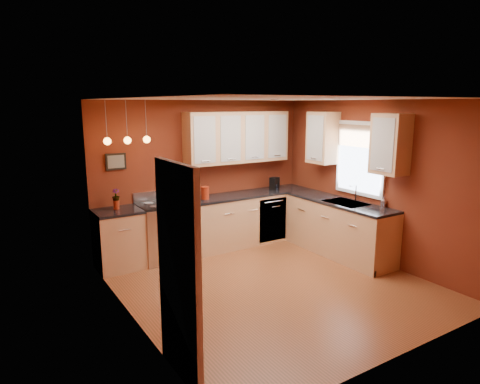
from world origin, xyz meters
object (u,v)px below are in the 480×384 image
sink (346,204)px  soap_pump (384,202)px  red_canister (205,193)px  coffee_maker (275,184)px  gas_range (163,231)px

sink → soap_pump: bearing=-65.7°
red_canister → coffee_maker: (1.50, 0.04, -0.00)m
coffee_maker → soap_pump: bearing=-95.2°
sink → red_canister: (-1.86, 1.46, 0.13)m
gas_range → soap_pump: 3.57m
coffee_maker → soap_pump: (0.60, -2.05, -0.03)m
sink → red_canister: 2.37m
sink → red_canister: bearing=141.8°
coffee_maker → red_canister: bearing=160.1°
red_canister → gas_range: bearing=176.9°
red_canister → soap_pump: 2.91m
gas_range → coffee_maker: bearing=0.0°
gas_range → coffee_maker: (2.27, 0.00, 0.57)m
gas_range → red_canister: (0.77, -0.04, 0.57)m
sink → red_canister: sink is taller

